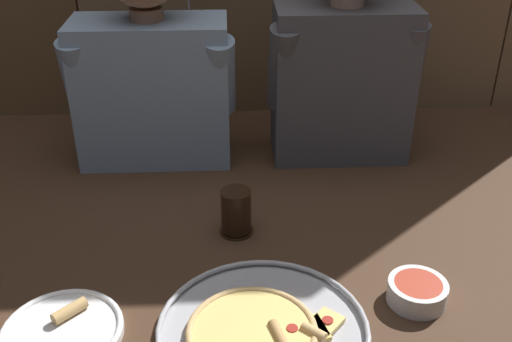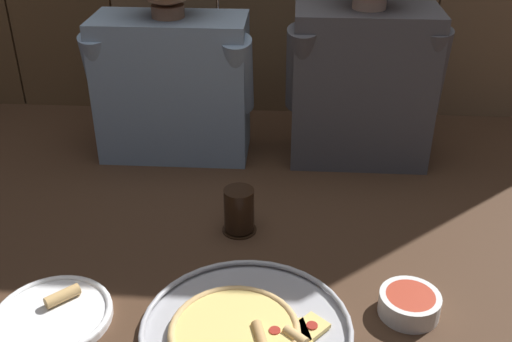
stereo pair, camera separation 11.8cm
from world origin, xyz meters
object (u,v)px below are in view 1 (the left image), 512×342
Objects in this scene: pizza_tray at (261,330)px; diner_right at (344,48)px; dinner_plate at (62,331)px; drinking_glass at (236,212)px; diner_left at (150,55)px; dipping_bowl at (417,291)px.

diner_right is (0.24, 0.67, 0.28)m from pizza_tray.
dinner_plate is 0.43m from drinking_glass.
diner_right reaches higher than dinner_plate.
drinking_glass is at bearing -61.02° from diner_left.
dinner_plate is 2.06× the size of drinking_glass.
dipping_bowl is at bearing 13.59° from pizza_tray.
diner_left is (0.11, 0.66, 0.27)m from dinner_plate.
pizza_tray is 3.39× the size of dipping_bowl.
drinking_glass is at bearing 96.61° from pizza_tray.
diner_right is at bearing 70.06° from pizza_tray.
drinking_glass is 0.48m from diner_left.
dinner_plate is 0.36× the size of diner_left.
dipping_bowl is at bearing -85.54° from diner_right.
dinner_plate is at bearing -135.98° from drinking_glass.
diner_left reaches higher than pizza_tray.
pizza_tray is at bearing -2.37° from dinner_plate.
dipping_bowl is (0.29, 0.07, 0.01)m from pizza_tray.
pizza_tray is 3.64× the size of drinking_glass.
diner_right is (0.48, -0.00, 0.01)m from diner_left.
dipping_bowl is at bearing -36.25° from drinking_glass.
dipping_bowl is 0.18× the size of diner_right.
dinner_plate is 1.92× the size of dipping_bowl.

